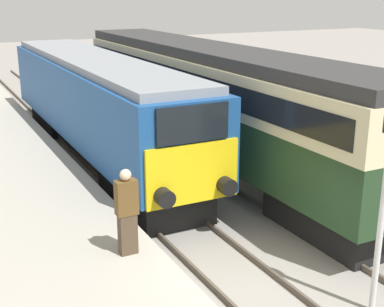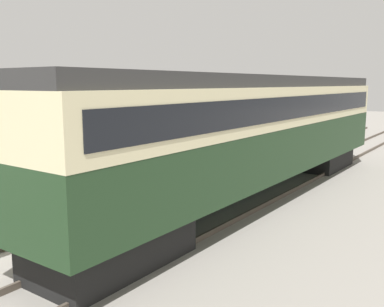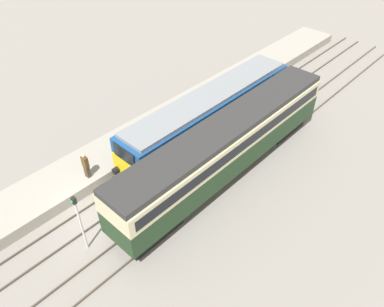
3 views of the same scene
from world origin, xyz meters
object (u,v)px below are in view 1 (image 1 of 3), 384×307
Objects in this scene: person_on_platform at (127,212)px; signal_post at (384,199)px; locomotive at (96,102)px; passenger_carriage at (208,93)px.

signal_post is (3.92, -2.97, 0.63)m from person_on_platform.
signal_post is at bearing -37.08° from person_on_platform.
locomotive is at bearing 97.99° from signal_post.
person_on_platform is at bearing -129.25° from passenger_carriage.
locomotive is 4.01× the size of signal_post.
signal_post reaches higher than locomotive.
passenger_carriage is 4.54× the size of signal_post.
passenger_carriage is 8.93m from person_on_platform.
passenger_carriage is at bearing 80.21° from signal_post.
person_on_platform is 4.96m from signal_post.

